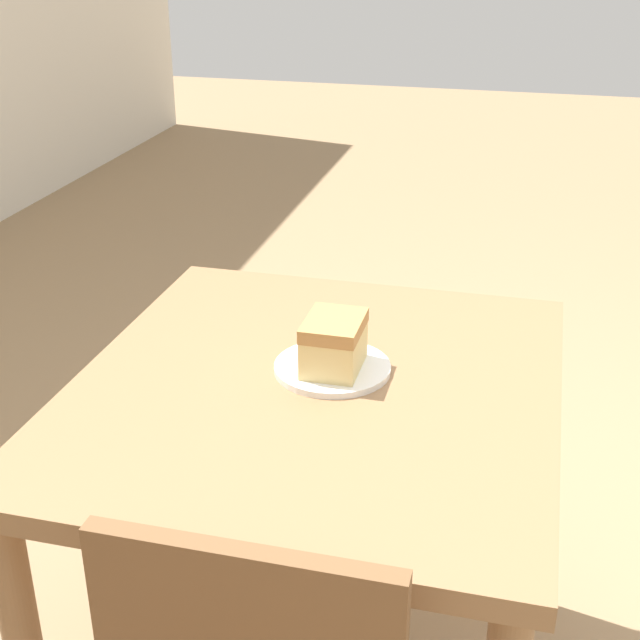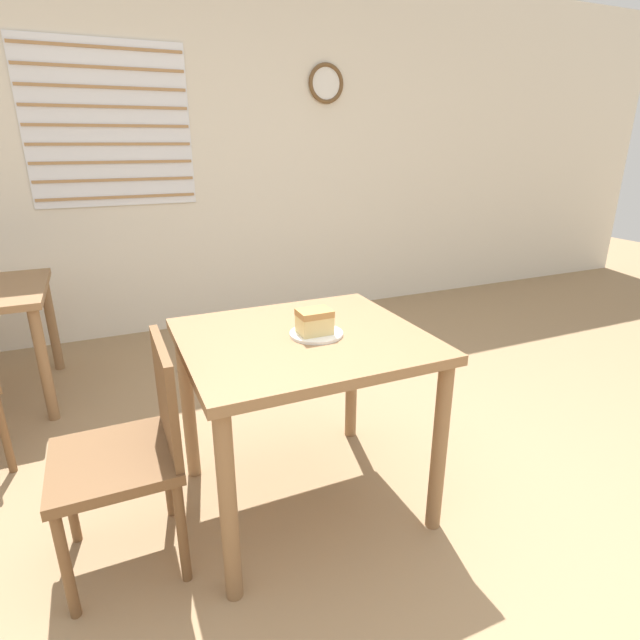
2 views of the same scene
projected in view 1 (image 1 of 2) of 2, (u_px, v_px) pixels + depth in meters
dining_table_near at (316, 439)px, 1.62m from camera, size 0.94×0.84×0.78m
plate at (332, 368)px, 1.61m from camera, size 0.21×0.21×0.01m
cake_slice at (334, 343)px, 1.58m from camera, size 0.13×0.10×0.10m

